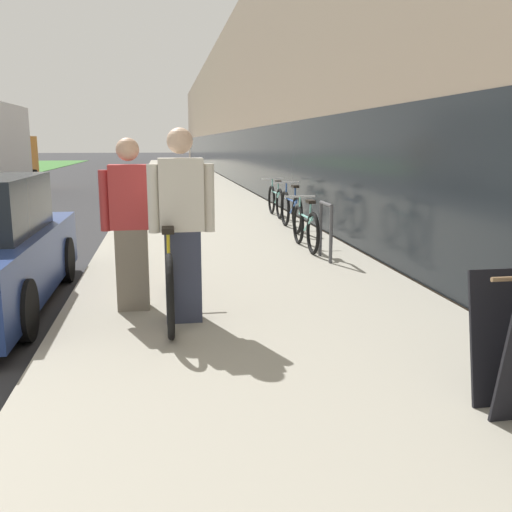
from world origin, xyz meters
The scene contains 9 objects.
sidewalk_slab centered at (5.15, 21.00, 0.08)m, with size 4.13×70.00×0.15m.
storefront_facade centered at (12.25, 29.00, 3.62)m, with size 10.01×70.00×7.25m.
tandem_bicycle centered at (4.19, 2.62, 0.55)m, with size 0.52×2.37×0.96m.
person_rider centered at (4.32, 2.34, 1.07)m, with size 0.62×0.24×1.83m.
person_bystander centered at (3.82, 2.82, 1.03)m, with size 0.59×0.23×1.75m.
bike_rack_hoop centered at (6.50, 4.97, 0.66)m, with size 0.05×0.60×0.84m.
cruiser_bike_nearest centered at (6.42, 5.86, 0.50)m, with size 0.52×1.62×0.83m.
cruiser_bike_middle centered at (6.65, 7.94, 0.54)m, with size 0.52×1.81×0.92m.
cruiser_bike_farthest centered at (6.76, 10.07, 0.52)m, with size 0.52×1.65×0.87m.
Camera 1 is at (4.16, -3.04, 1.85)m, focal length 40.00 mm.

